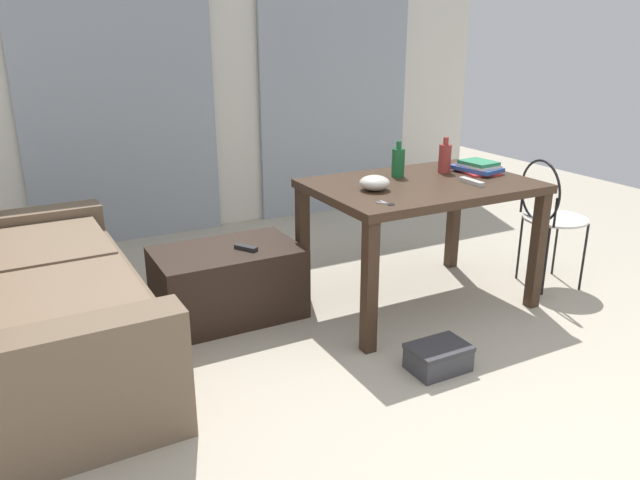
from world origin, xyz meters
The scene contains 15 objects.
ground_plane centered at (0.00, 1.40, 0.00)m, with size 8.64×8.64×0.00m, color #B2A893.
wall_back centered at (0.00, 3.60, 1.22)m, with size 5.05×0.10×2.45m, color silver.
curtains centered at (0.00, 3.52, 1.05)m, with size 3.45×0.03×2.11m.
couch centered at (-1.81, 1.68, 0.31)m, with size 0.95×2.01×0.80m.
coffee_table centered at (-0.76, 1.76, 0.22)m, with size 0.85×0.53×0.43m.
craft_table centered at (0.36, 1.38, 0.69)m, with size 1.32×0.89×0.79m.
wire_chair centered at (1.27, 1.21, 0.54)m, with size 0.42×0.44×0.88m.
bottle_near centered at (0.32, 1.57, 0.88)m, with size 0.08×0.08×0.22m.
bottle_far centered at (0.65, 1.53, 0.88)m, with size 0.08×0.08×0.23m.
bowl centered at (0.00, 1.35, 0.83)m, with size 0.17×0.17×0.09m, color beige.
book_stack centered at (0.83, 1.42, 0.83)m, with size 0.25×0.33×0.08m.
tv_remote_on_table centered at (0.60, 1.21, 0.80)m, with size 0.04×0.19×0.02m, color #B7B7B2.
scissors centered at (-0.10, 1.07, 0.79)m, with size 0.07×0.10×0.00m.
tv_remote_primary centered at (-0.67, 1.69, 0.44)m, with size 0.04×0.14×0.02m, color #232326.
shoebox centered at (-0.04, 0.65, 0.07)m, with size 0.31×0.21×0.14m.
Camera 1 is at (-1.87, -1.50, 1.65)m, focal length 34.26 mm.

